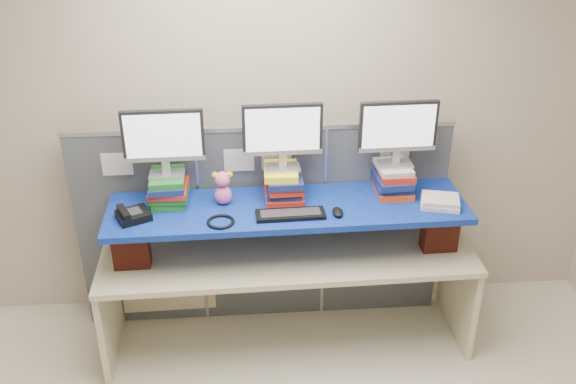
{
  "coord_description": "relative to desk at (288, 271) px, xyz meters",
  "views": [
    {
      "loc": [
        -0.13,
        -2.13,
        3.11
      ],
      "look_at": [
        0.15,
        1.45,
        1.21
      ],
      "focal_mm": 40.0,
      "sensor_mm": 36.0,
      "label": 1
    }
  ],
  "objects": [
    {
      "name": "room",
      "position": [
        -0.15,
        -1.45,
        0.8
      ],
      "size": [
        5.0,
        4.0,
        2.8
      ],
      "color": "#C0B19E",
      "rests_on": "ground"
    },
    {
      "name": "cubicle_partition",
      "position": [
        -0.15,
        0.33,
        0.17
      ],
      "size": [
        2.6,
        0.06,
        1.53
      ],
      "color": "#41464C",
      "rests_on": "ground"
    },
    {
      "name": "desk",
      "position": [
        0.0,
        0.0,
        0.0
      ],
      "size": [
        2.49,
        0.78,
        0.75
      ],
      "rotation": [
        0.0,
        0.0,
        0.02
      ],
      "color": "beige",
      "rests_on": "ground"
    },
    {
      "name": "brick_pier_left",
      "position": [
        -1.01,
        -0.07,
        0.31
      ],
      "size": [
        0.23,
        0.13,
        0.31
      ],
      "primitive_type": "cube",
      "rotation": [
        0.0,
        0.0,
        0.02
      ],
      "color": "maroon",
      "rests_on": "desk"
    },
    {
      "name": "brick_pier_right",
      "position": [
        1.01,
        -0.03,
        0.31
      ],
      "size": [
        0.23,
        0.13,
        0.31
      ],
      "primitive_type": "cube",
      "rotation": [
        0.0,
        0.0,
        0.02
      ],
      "color": "maroon",
      "rests_on": "desk"
    },
    {
      "name": "blue_board",
      "position": [
        0.0,
        0.0,
        0.49
      ],
      "size": [
        2.32,
        0.62,
        0.04
      ],
      "primitive_type": "cube",
      "rotation": [
        0.0,
        0.0,
        0.02
      ],
      "color": "#0B1589",
      "rests_on": "brick_pier_left"
    },
    {
      "name": "book_stack_left",
      "position": [
        -0.76,
        0.11,
        0.61
      ],
      "size": [
        0.25,
        0.32,
        0.2
      ],
      "color": "#1C6B1E",
      "rests_on": "blue_board"
    },
    {
      "name": "book_stack_center",
      "position": [
        -0.02,
        0.12,
        0.61
      ],
      "size": [
        0.25,
        0.31,
        0.21
      ],
      "color": "red",
      "rests_on": "blue_board"
    },
    {
      "name": "book_stack_right",
      "position": [
        0.71,
        0.13,
        0.6
      ],
      "size": [
        0.24,
        0.31,
        0.2
      ],
      "color": "#CF4013",
      "rests_on": "blue_board"
    },
    {
      "name": "monitor_left",
      "position": [
        -0.76,
        0.1,
        0.95
      ],
      "size": [
        0.5,
        0.14,
        0.44
      ],
      "rotation": [
        0.0,
        0.0,
        0.02
      ],
      "color": "#9A9A9F",
      "rests_on": "book_stack_left"
    },
    {
      "name": "monitor_center",
      "position": [
        -0.03,
        0.12,
        0.96
      ],
      "size": [
        0.5,
        0.14,
        0.44
      ],
      "rotation": [
        0.0,
        0.0,
        0.02
      ],
      "color": "#9A9A9F",
      "rests_on": "book_stack_center"
    },
    {
      "name": "monitor_right",
      "position": [
        0.71,
        0.13,
        0.95
      ],
      "size": [
        0.5,
        0.14,
        0.44
      ],
      "rotation": [
        0.0,
        0.0,
        0.02
      ],
      "color": "#9A9A9F",
      "rests_on": "book_stack_right"
    },
    {
      "name": "keyboard",
      "position": [
        0.0,
        -0.13,
        0.52
      ],
      "size": [
        0.44,
        0.16,
        0.03
      ],
      "rotation": [
        0.0,
        0.0,
        0.03
      ],
      "color": "black",
      "rests_on": "blue_board"
    },
    {
      "name": "mouse",
      "position": [
        0.3,
        -0.14,
        0.53
      ],
      "size": [
        0.1,
        0.13,
        0.04
      ],
      "primitive_type": "ellipsoid",
      "rotation": [
        0.0,
        0.0,
        -0.28
      ],
      "color": "black",
      "rests_on": "blue_board"
    },
    {
      "name": "desk_phone",
      "position": [
        -0.97,
        -0.09,
        0.54
      ],
      "size": [
        0.24,
        0.24,
        0.08
      ],
      "rotation": [
        0.0,
        0.0,
        0.44
      ],
      "color": "black",
      "rests_on": "blue_board"
    },
    {
      "name": "headset",
      "position": [
        -0.43,
        -0.18,
        0.52
      ],
      "size": [
        0.22,
        0.22,
        0.02
      ],
      "primitive_type": "torus",
      "rotation": [
        0.0,
        0.0,
        0.31
      ],
      "color": "black",
      "rests_on": "blue_board"
    },
    {
      "name": "plush_toy",
      "position": [
        -0.41,
        0.06,
        0.62
      ],
      "size": [
        0.13,
        0.1,
        0.23
      ],
      "rotation": [
        0.0,
        0.0,
        -0.0
      ],
      "color": "pink",
      "rests_on": "blue_board"
    },
    {
      "name": "binder_stack",
      "position": [
        0.97,
        -0.07,
        0.53
      ],
      "size": [
        0.28,
        0.24,
        0.06
      ],
      "rotation": [
        0.0,
        0.0,
        -0.24
      ],
      "color": "beige",
      "rests_on": "blue_board"
    }
  ]
}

